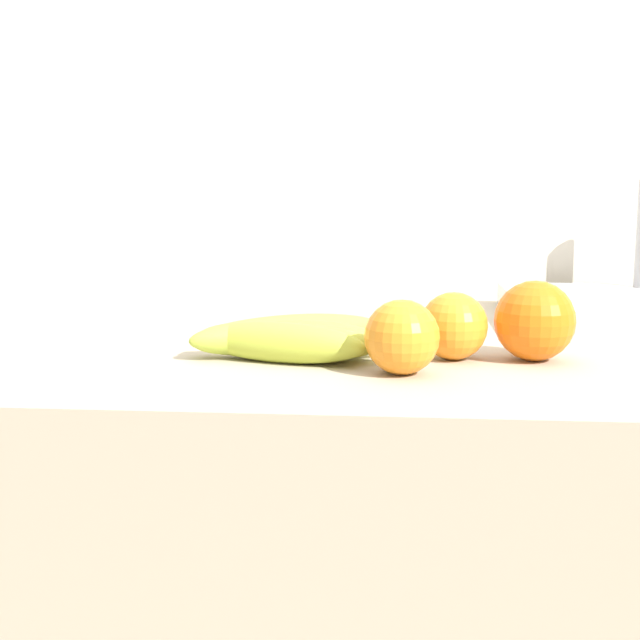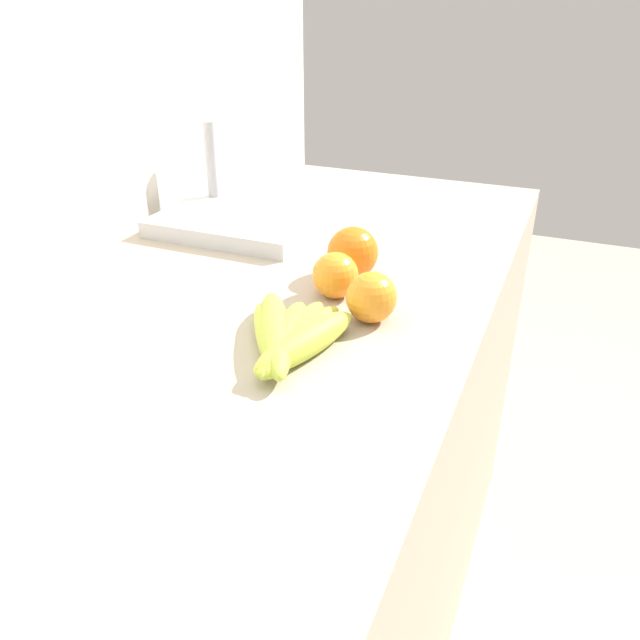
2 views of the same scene
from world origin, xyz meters
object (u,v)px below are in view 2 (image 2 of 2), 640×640
(orange_center, at_px, (335,275))
(orange_back_left, at_px, (353,252))
(sink_basin, at_px, (258,208))
(banana_bunch, at_px, (288,337))
(orange_front, at_px, (371,297))

(orange_center, xyz_separation_m, orange_back_left, (0.08, 0.00, 0.01))
(sink_basin, bearing_deg, orange_back_left, -126.37)
(banana_bunch, distance_m, sink_basin, 0.53)
(banana_bunch, relative_size, orange_front, 3.00)
(orange_front, bearing_deg, orange_back_left, 29.80)
(banana_bunch, height_order, sink_basin, sink_basin)
(banana_bunch, relative_size, sink_basin, 0.54)
(orange_front, height_order, orange_back_left, orange_back_left)
(orange_center, relative_size, orange_front, 0.97)
(banana_bunch, bearing_deg, orange_front, -30.40)
(orange_back_left, height_order, sink_basin, sink_basin)
(orange_center, bearing_deg, orange_back_left, 1.72)
(sink_basin, bearing_deg, orange_center, -135.52)
(banana_bunch, xyz_separation_m, sink_basin, (0.45, 0.28, -0.00))
(banana_bunch, height_order, orange_back_left, orange_back_left)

